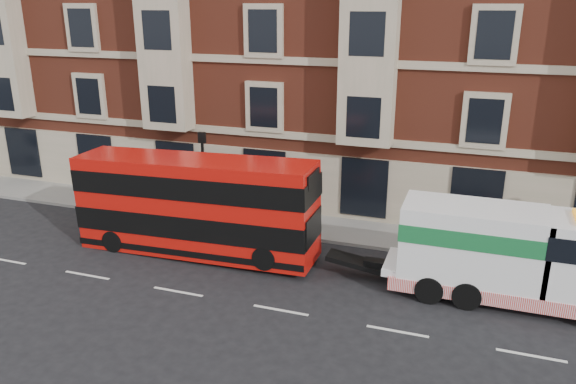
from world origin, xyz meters
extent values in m
plane|color=black|center=(0.00, 0.00, 0.00)|extent=(120.00, 120.00, 0.00)
cube|color=slate|center=(0.00, 7.50, 0.07)|extent=(90.00, 3.00, 0.15)
cube|color=brown|center=(0.50, 15.00, 9.00)|extent=(45.00, 12.00, 18.00)
cylinder|color=black|center=(-6.00, 6.20, 2.15)|extent=(0.14, 0.14, 4.00)
cube|color=black|center=(-6.00, 6.20, 4.25)|extent=(0.35, 0.15, 0.50)
cube|color=red|center=(-4.91, 3.27, 2.12)|extent=(10.12, 2.26, 3.98)
cube|color=black|center=(-4.91, 3.27, 1.54)|extent=(10.16, 2.32, 0.95)
cube|color=black|center=(-4.91, 3.27, 3.16)|extent=(10.16, 2.32, 0.90)
cylinder|color=black|center=(-8.34, 2.24, 0.47)|extent=(0.94, 0.29, 0.94)
cylinder|color=black|center=(-8.34, 4.29, 0.47)|extent=(0.94, 0.29, 0.94)
cylinder|color=black|center=(-1.47, 2.24, 0.74)|extent=(0.94, 0.29, 0.94)
cylinder|color=black|center=(-1.47, 4.29, 0.74)|extent=(0.94, 0.29, 0.94)
cube|color=white|center=(7.09, 3.27, 0.86)|extent=(8.13, 2.08, 0.27)
cube|color=white|center=(6.01, 3.27, 2.08)|extent=(4.88, 2.26, 2.62)
cube|color=#176A34|center=(6.01, 3.27, 2.53)|extent=(4.93, 2.30, 0.63)
cube|color=red|center=(6.91, 3.27, 0.54)|extent=(7.23, 2.32, 0.50)
cylinder|color=black|center=(6.01, 2.24, 0.50)|extent=(0.99, 0.36, 0.99)
cylinder|color=black|center=(6.01, 4.29, 0.50)|extent=(0.99, 0.36, 0.99)
cylinder|color=black|center=(4.74, 2.24, 0.50)|extent=(0.99, 0.36, 0.99)
cylinder|color=black|center=(4.74, 4.29, 0.50)|extent=(0.99, 0.36, 0.99)
imported|color=#1A2A35|center=(-11.23, 6.15, 0.96)|extent=(0.70, 0.61, 1.62)
camera|label=1|loc=(5.78, -15.96, 10.09)|focal=35.00mm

